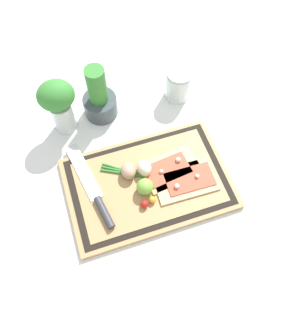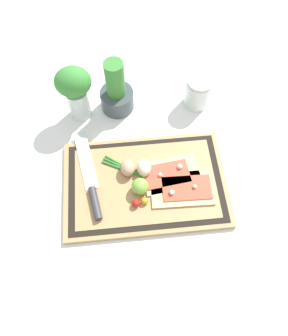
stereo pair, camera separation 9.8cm
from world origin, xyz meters
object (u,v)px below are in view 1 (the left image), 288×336
(lime, at_px, (145,187))
(cherry_tomato_yellow, at_px, (152,200))
(knife, at_px, (97,198))
(egg_brown, at_px, (128,171))
(herb_pot, at_px, (99,99))
(pizza_slice_near, at_px, (186,181))
(egg_pink, at_px, (145,168))
(herb_glass, at_px, (59,103))
(sauce_jar, at_px, (178,86))
(pizza_slice_far, at_px, (170,169))
(cherry_tomato_red, at_px, (144,204))

(lime, relative_size, cherry_tomato_yellow, 2.41)
(knife, bearing_deg, lime, -7.06)
(egg_brown, xyz_separation_m, herb_pot, (-0.02, 0.26, 0.03))
(pizza_slice_near, relative_size, egg_pink, 3.47)
(egg_brown, relative_size, lime, 1.08)
(cherry_tomato_yellow, height_order, herb_glass, herb_glass)
(knife, height_order, egg_brown, egg_brown)
(lime, relative_size, sauce_jar, 0.45)
(pizza_slice_far, bearing_deg, egg_pink, 164.89)
(egg_pink, distance_m, sauce_jar, 0.33)
(knife, bearing_deg, pizza_slice_near, -6.05)
(knife, bearing_deg, egg_brown, 23.74)
(cherry_tomato_yellow, bearing_deg, knife, 159.22)
(egg_brown, xyz_separation_m, sauce_jar, (0.25, 0.25, 0.01))
(knife, distance_m, lime, 0.14)
(pizza_slice_far, relative_size, cherry_tomato_yellow, 8.87)
(cherry_tomato_yellow, bearing_deg, egg_brown, 110.74)
(knife, xyz_separation_m, lime, (0.14, -0.02, 0.02))
(pizza_slice_near, height_order, cherry_tomato_yellow, pizza_slice_near)
(herb_pot, relative_size, herb_glass, 0.98)
(pizza_slice_near, height_order, knife, pizza_slice_near)
(knife, xyz_separation_m, cherry_tomato_yellow, (0.15, -0.06, 0.00))
(pizza_slice_near, height_order, pizza_slice_far, same)
(pizza_slice_near, bearing_deg, herb_pot, 116.95)
(herb_pot, height_order, herb_glass, herb_glass)
(pizza_slice_near, distance_m, sauce_jar, 0.35)
(pizza_slice_near, distance_m, pizza_slice_far, 0.06)
(knife, relative_size, cherry_tomato_red, 13.40)
(pizza_slice_far, xyz_separation_m, egg_pink, (-0.08, 0.02, 0.02))
(pizza_slice_near, distance_m, herb_glass, 0.45)
(cherry_tomato_red, distance_m, herb_pot, 0.38)
(herb_pot, xyz_separation_m, herb_glass, (-0.13, -0.02, 0.05))
(pizza_slice_near, relative_size, cherry_tomato_yellow, 9.07)
(pizza_slice_near, height_order, lime, lime)
(herb_glass, bearing_deg, lime, -60.97)
(knife, height_order, cherry_tomato_red, same)
(egg_brown, relative_size, egg_pink, 1.00)
(herb_pot, bearing_deg, lime, -81.86)
(cherry_tomato_red, relative_size, sauce_jar, 0.21)
(pizza_slice_far, xyz_separation_m, egg_brown, (-0.13, 0.03, 0.02))
(egg_brown, xyz_separation_m, egg_pink, (0.05, -0.01, 0.00))
(knife, distance_m, cherry_tomato_yellow, 0.16)
(cherry_tomato_yellow, relative_size, herb_pot, 0.10)
(pizza_slice_far, bearing_deg, herb_glass, 134.65)
(knife, relative_size, herb_pot, 1.54)
(egg_brown, height_order, herb_pot, herb_pot)
(egg_brown, height_order, lime, lime)
(lime, bearing_deg, pizza_slice_near, -4.91)
(pizza_slice_far, xyz_separation_m, lime, (-0.10, -0.04, 0.02))
(egg_pink, bearing_deg, pizza_slice_near, -33.92)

